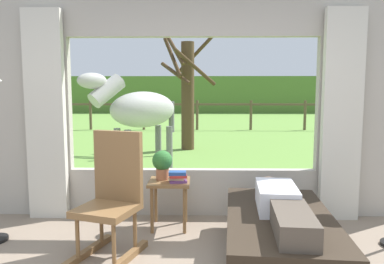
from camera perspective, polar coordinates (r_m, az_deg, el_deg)
name	(u,v)px	position (r m, az deg, el deg)	size (l,w,h in m)	color
back_wall_with_window	(193,111)	(4.38, 0.12, 3.26)	(5.20, 0.12, 2.55)	#ADA599
curtain_panel_left	(46,116)	(4.60, -21.50, 2.35)	(0.44, 0.10, 2.40)	beige
curtain_panel_right	(342,116)	(4.54, 21.95, 2.29)	(0.44, 0.10, 2.40)	beige
outdoor_pasture_lawn	(197,126)	(15.35, 0.82, 0.88)	(36.00, 21.68, 0.02)	olive
distant_hill_ridge	(198,95)	(25.12, 0.94, 5.75)	(36.00, 2.00, 2.40)	#537732
recliner_sofa	(279,237)	(3.45, 13.21, -15.37)	(1.04, 1.77, 0.42)	black
reclining_person	(281,205)	(3.31, 13.53, -10.80)	(0.39, 1.44, 0.22)	silver
rocking_chair	(113,195)	(3.49, -12.08, -9.45)	(0.66, 0.79, 1.12)	brown
side_table	(169,189)	(4.07, -3.48, -8.74)	(0.44, 0.44, 0.52)	brown
potted_plant	(162,163)	(4.08, -4.57, -4.74)	(0.22, 0.22, 0.32)	#9E6042
book_stack	(178,177)	(3.97, -2.22, -6.88)	(0.20, 0.17, 0.11)	#59336B
horse	(139,111)	(6.23, -8.07, 3.27)	(1.56, 1.50, 1.73)	#B2B2AD
pasture_tree	(187,91)	(9.20, -0.78, 6.34)	(1.37, 1.33, 2.97)	#4C3823
pasture_fence_line	(197,110)	(13.86, 0.80, 3.33)	(16.10, 0.10, 1.10)	brown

